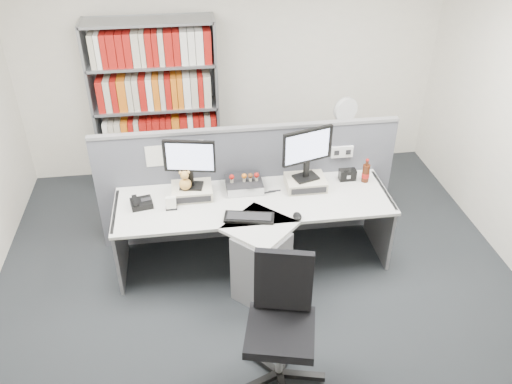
{
  "coord_description": "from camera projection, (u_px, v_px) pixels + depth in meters",
  "views": [
    {
      "loc": [
        -0.55,
        -3.26,
        3.5
      ],
      "look_at": [
        0.0,
        0.65,
        0.92
      ],
      "focal_mm": 37.05,
      "sensor_mm": 36.0,
      "label": 1
    }
  ],
  "objects": [
    {
      "name": "monitor_right",
      "position": [
        307.0,
        150.0,
        4.93
      ],
      "size": [
        0.5,
        0.22,
        0.52
      ],
      "color": "black",
      "rests_on": "monitor_riser_right"
    },
    {
      "name": "speaker",
      "position": [
        347.0,
        175.0,
        5.24
      ],
      "size": [
        0.17,
        0.09,
        0.11
      ],
      "primitive_type": "cube",
      "color": "black",
      "rests_on": "desk"
    },
    {
      "name": "cola_bottle",
      "position": [
        366.0,
        173.0,
        5.19
      ],
      "size": [
        0.08,
        0.08,
        0.25
      ],
      "color": "#3F190A",
      "rests_on": "desk"
    },
    {
      "name": "partition",
      "position": [
        248.0,
        182.0,
        5.36
      ],
      "size": [
        3.0,
        0.08,
        1.27
      ],
      "color": "#575963",
      "rests_on": "ground"
    },
    {
      "name": "filing_cabinet",
      "position": [
        340.0,
        163.0,
        6.28
      ],
      "size": [
        0.45,
        0.61,
        0.7
      ],
      "color": "gray",
      "rests_on": "ground"
    },
    {
      "name": "monitor_left",
      "position": [
        190.0,
        160.0,
        4.82
      ],
      "size": [
        0.47,
        0.19,
        0.48
      ],
      "color": "black",
      "rests_on": "monitor_riser_left"
    },
    {
      "name": "plush_toy",
      "position": [
        185.0,
        182.0,
        4.89
      ],
      "size": [
        0.11,
        0.11,
        0.2
      ],
      "color": "gold",
      "rests_on": "monitor_riser_left"
    },
    {
      "name": "mouse",
      "position": [
        297.0,
        216.0,
        4.71
      ],
      "size": [
        0.08,
        0.12,
        0.05
      ],
      "primitive_type": "ellipsoid",
      "color": "black",
      "rests_on": "desk"
    },
    {
      "name": "keyboard",
      "position": [
        249.0,
        217.0,
        4.71
      ],
      "size": [
        0.47,
        0.26,
        0.03
      ],
      "color": "black",
      "rests_on": "desk"
    },
    {
      "name": "figurines",
      "position": [
        246.0,
        177.0,
        5.04
      ],
      "size": [
        0.29,
        0.05,
        0.09
      ],
      "color": "beige",
      "rests_on": "desktop_pc"
    },
    {
      "name": "ground",
      "position": [
        266.0,
        318.0,
        4.68
      ],
      "size": [
        5.5,
        5.5,
        0.0
      ],
      "primitive_type": "plane",
      "color": "#292D31",
      "rests_on": "ground"
    },
    {
      "name": "desk_calendar",
      "position": [
        171.0,
        204.0,
        4.82
      ],
      "size": [
        0.1,
        0.08,
        0.12
      ],
      "color": "black",
      "rests_on": "desk"
    },
    {
      "name": "shelving_unit",
      "position": [
        157.0,
        110.0,
        6.07
      ],
      "size": [
        1.41,
        0.4,
        2.0
      ],
      "color": "gray",
      "rests_on": "ground"
    },
    {
      "name": "office_chair",
      "position": [
        281.0,
        319.0,
        3.92
      ],
      "size": [
        0.7,
        0.69,
        1.05
      ],
      "color": "silver",
      "rests_on": "ground"
    },
    {
      "name": "room_shell",
      "position": [
        269.0,
        138.0,
        3.7
      ],
      "size": [
        5.04,
        5.54,
        2.72
      ],
      "color": "white",
      "rests_on": "ground"
    },
    {
      "name": "desktop_pc",
      "position": [
        244.0,
        185.0,
        5.11
      ],
      "size": [
        0.35,
        0.31,
        0.09
      ],
      "color": "black",
      "rests_on": "desk"
    },
    {
      "name": "desk",
      "position": [
        257.0,
        237.0,
        4.92
      ],
      "size": [
        2.6,
        1.2,
        0.72
      ],
      "color": "silver",
      "rests_on": "ground"
    },
    {
      "name": "desk_fan",
      "position": [
        345.0,
        113.0,
        5.92
      ],
      "size": [
        0.29,
        0.17,
        0.49
      ],
      "color": "white",
      "rests_on": "filing_cabinet"
    },
    {
      "name": "monitor_riser_right",
      "position": [
        306.0,
        183.0,
        5.13
      ],
      "size": [
        0.38,
        0.31,
        0.1
      ],
      "color": "beige",
      "rests_on": "desk"
    },
    {
      "name": "desk_phone",
      "position": [
        141.0,
        203.0,
        4.87
      ],
      "size": [
        0.23,
        0.21,
        0.08
      ],
      "color": "black",
      "rests_on": "desk"
    },
    {
      "name": "monitor_riser_left",
      "position": [
        192.0,
        191.0,
        5.0
      ],
      "size": [
        0.38,
        0.31,
        0.1
      ],
      "color": "beige",
      "rests_on": "desk"
    }
  ]
}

